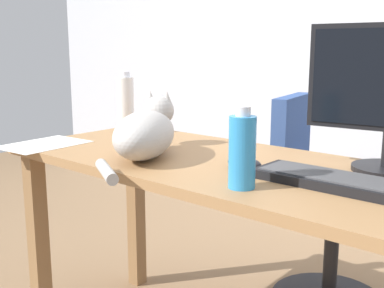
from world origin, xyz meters
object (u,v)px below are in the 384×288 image
Objects in this scene: keyboard at (339,181)px; water_bottle at (126,104)px; computer_mouse at (244,163)px; spray_bottle at (242,151)px; office_chair at (320,220)px; cat at (146,132)px.

water_bottle reaches higher than keyboard.
computer_mouse is at bearing -178.07° from keyboard.
computer_mouse is 0.20m from spray_bottle.
computer_mouse reaches higher than keyboard.
water_bottle is (-0.66, -0.47, 0.48)m from office_chair.
spray_bottle is (-0.18, -0.17, 0.08)m from keyboard.
water_bottle is (-0.73, 0.19, 0.10)m from computer_mouse.
computer_mouse is (-0.28, -0.01, 0.00)m from keyboard.
office_chair is 0.89m from cat.
spray_bottle reaches higher than office_chair.
spray_bottle is (0.44, -0.10, 0.01)m from cat.
cat is 2.12× the size of water_bottle.
office_chair reaches higher than computer_mouse.
cat reaches higher than keyboard.
office_chair is 8.15× the size of computer_mouse.
cat is at bearing -169.30° from computer_mouse.
spray_bottle is (0.83, -0.35, -0.02)m from water_bottle.
water_bottle reaches higher than spray_bottle.
cat is at bearing 167.84° from spray_bottle.
keyboard is 1.03m from water_bottle.
keyboard is 0.63m from cat.
spray_bottle is at bearing -57.58° from computer_mouse.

